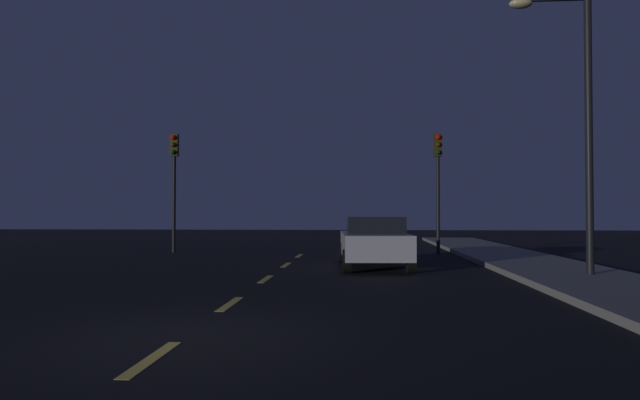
% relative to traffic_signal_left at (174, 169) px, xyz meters
% --- Properties ---
extents(ground_plane, '(80.00, 80.00, 0.00)m').
position_rel_traffic_signal_left_xyz_m(ground_plane, '(5.27, -8.29, -3.39)').
color(ground_plane, black).
extents(sidewalk_curb_right, '(3.00, 40.00, 0.15)m').
position_rel_traffic_signal_left_xyz_m(sidewalk_curb_right, '(12.77, -8.29, -3.32)').
color(sidewalk_curb_right, gray).
rests_on(sidewalk_curb_right, ground_plane).
extents(lane_stripe_nearest, '(0.16, 1.60, 0.01)m').
position_rel_traffic_signal_left_xyz_m(lane_stripe_nearest, '(5.27, -16.49, -3.39)').
color(lane_stripe_nearest, '#EACC4C').
rests_on(lane_stripe_nearest, ground_plane).
extents(lane_stripe_second, '(0.16, 1.60, 0.01)m').
position_rel_traffic_signal_left_xyz_m(lane_stripe_second, '(5.27, -12.69, -3.39)').
color(lane_stripe_second, '#EACC4C').
rests_on(lane_stripe_second, ground_plane).
extents(lane_stripe_third, '(0.16, 1.60, 0.01)m').
position_rel_traffic_signal_left_xyz_m(lane_stripe_third, '(5.27, -8.89, -3.39)').
color(lane_stripe_third, '#EACC4C').
rests_on(lane_stripe_third, ground_plane).
extents(lane_stripe_fourth, '(0.16, 1.60, 0.01)m').
position_rel_traffic_signal_left_xyz_m(lane_stripe_fourth, '(5.27, -5.09, -3.39)').
color(lane_stripe_fourth, '#EACC4C').
rests_on(lane_stripe_fourth, ground_plane).
extents(lane_stripe_fifth, '(0.16, 1.60, 0.01)m').
position_rel_traffic_signal_left_xyz_m(lane_stripe_fifth, '(5.27, -1.29, -3.39)').
color(lane_stripe_fifth, '#EACC4C').
rests_on(lane_stripe_fifth, ground_plane).
extents(traffic_signal_left, '(0.32, 0.38, 4.83)m').
position_rel_traffic_signal_left_xyz_m(traffic_signal_left, '(0.00, 0.00, 0.00)').
color(traffic_signal_left, black).
rests_on(traffic_signal_left, ground_plane).
extents(traffic_signal_right, '(0.32, 0.38, 4.75)m').
position_rel_traffic_signal_left_xyz_m(traffic_signal_right, '(10.64, -0.00, -0.05)').
color(traffic_signal_right, black).
rests_on(traffic_signal_right, ground_plane).
extents(car_stopped_ahead, '(2.19, 4.60, 1.50)m').
position_rel_traffic_signal_left_xyz_m(car_stopped_ahead, '(7.97, -5.67, -2.62)').
color(car_stopped_ahead, silver).
rests_on(car_stopped_ahead, ground_plane).
extents(street_lamp_right, '(1.95, 0.36, 6.92)m').
position_rel_traffic_signal_left_xyz_m(street_lamp_right, '(12.76, -8.60, 0.80)').
color(street_lamp_right, black).
rests_on(street_lamp_right, ground_plane).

